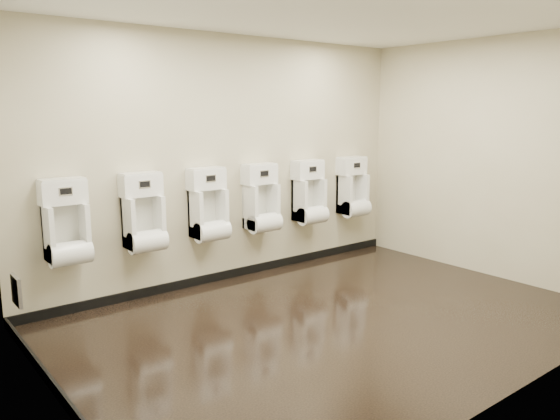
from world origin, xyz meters
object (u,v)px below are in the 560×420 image
at_px(urinal_2, 209,210).
at_px(urinal_5, 353,191).
at_px(urinal_0, 67,229).
at_px(urinal_4, 309,197).
at_px(urinal_3, 262,203).
at_px(urinal_1, 144,219).
at_px(access_panel, 16,291).

bearing_deg(urinal_2, urinal_5, 0.00).
bearing_deg(urinal_2, urinal_0, 180.00).
distance_m(urinal_0, urinal_4, 3.01).
relative_size(urinal_0, urinal_4, 1.00).
height_order(urinal_3, urinal_4, same).
height_order(urinal_1, urinal_4, same).
distance_m(access_panel, urinal_1, 1.44).
xyz_separation_m(urinal_2, urinal_5, (2.26, 0.00, 0.00)).
bearing_deg(access_panel, urinal_1, 17.16).
distance_m(urinal_1, urinal_4, 2.24).
xyz_separation_m(urinal_2, urinal_4, (1.48, 0.00, 0.00)).
relative_size(access_panel, urinal_5, 0.32).
xyz_separation_m(urinal_3, urinal_5, (1.54, 0.00, 0.00)).
bearing_deg(urinal_4, access_panel, -173.45).
distance_m(urinal_1, urinal_5, 3.03).
xyz_separation_m(access_panel, urinal_4, (3.57, 0.41, 0.38)).
bearing_deg(urinal_5, urinal_3, 180.00).
relative_size(urinal_0, urinal_1, 1.00).
xyz_separation_m(urinal_1, urinal_4, (2.24, 0.00, 0.00)).
bearing_deg(urinal_0, urinal_1, 0.00).
height_order(urinal_4, urinal_5, same).
bearing_deg(urinal_3, urinal_5, 0.00).
height_order(access_panel, urinal_0, urinal_0).
height_order(urinal_0, urinal_3, same).
distance_m(urinal_2, urinal_5, 2.26).
distance_m(urinal_3, urinal_5, 1.54).
relative_size(access_panel, urinal_0, 0.32).
bearing_deg(urinal_2, urinal_1, 180.00).
bearing_deg(urinal_1, urinal_3, 0.00).
bearing_deg(urinal_0, urinal_5, 0.00).
relative_size(urinal_0, urinal_2, 1.00).
height_order(access_panel, urinal_4, urinal_4).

